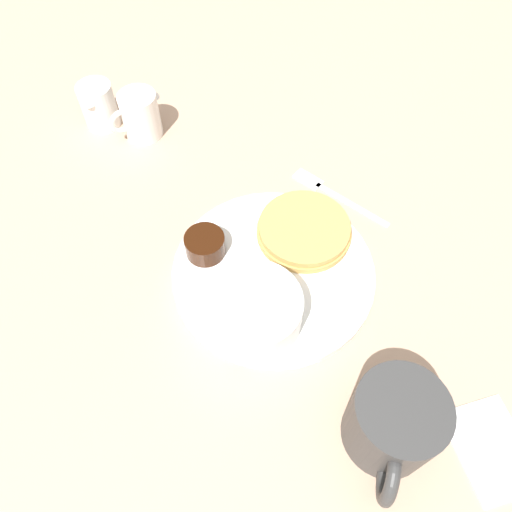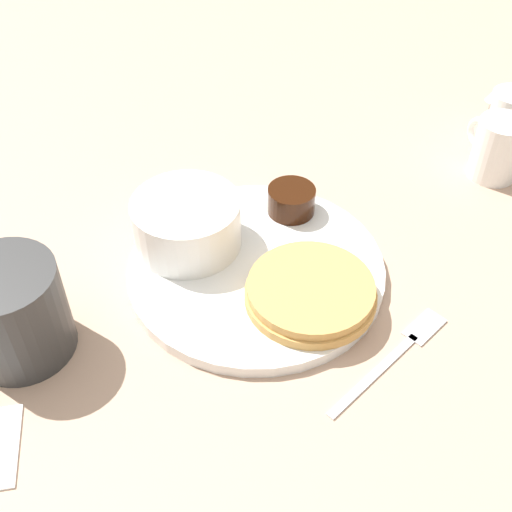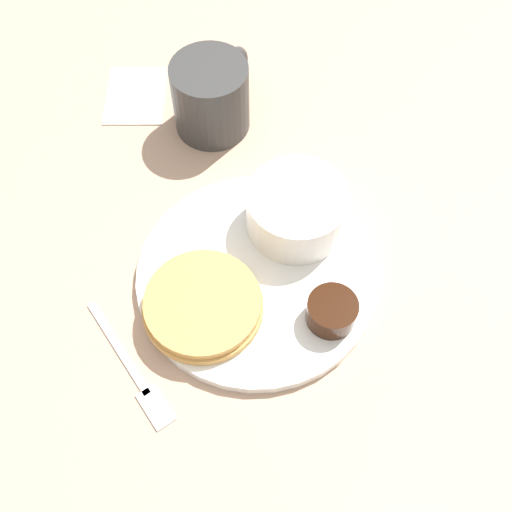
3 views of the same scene
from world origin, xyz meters
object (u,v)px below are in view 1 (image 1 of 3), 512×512
fork (329,191)px  coffee_mug (393,424)px  bowl (254,311)px  creamer_pitcher_far (99,105)px  creamer_pitcher_near (140,115)px  plate (273,273)px

fork → coffee_mug: bearing=161.2°
fork → bowl: bearing=129.3°
coffee_mug → creamer_pitcher_far: (0.55, 0.14, -0.01)m
creamer_pitcher_near → fork: bearing=-137.2°
creamer_pitcher_near → fork: creamer_pitcher_near is taller
bowl → creamer_pitcher_near: (0.35, 0.02, -0.00)m
fork → creamer_pitcher_near: bearing=42.8°
plate → bowl: 0.08m
coffee_mug → creamer_pitcher_near: coffee_mug is taller
plate → bowl: bearing=137.9°
creamer_pitcher_near → fork: size_ratio=0.59×
bowl → plate: bearing=-42.1°
creamer_pitcher_far → fork: size_ratio=0.50×
plate → creamer_pitcher_far: (0.34, 0.12, 0.03)m
coffee_mug → creamer_pitcher_near: size_ratio=1.31×
bowl → creamer_pitcher_far: bearing=10.0°
coffee_mug → creamer_pitcher_far: size_ratio=1.54×
plate → creamer_pitcher_far: 0.36m
creamer_pitcher_near → creamer_pitcher_far: 0.07m
bowl → coffee_mug: 0.17m
coffee_mug → creamer_pitcher_far: 0.57m
bowl → creamer_pitcher_far: 0.40m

